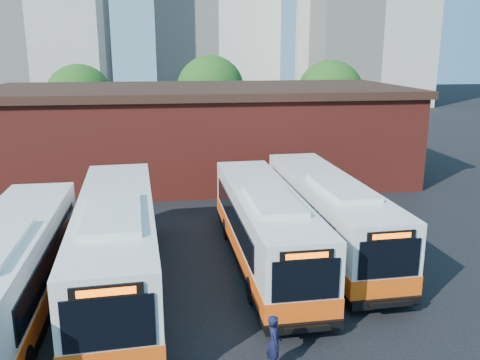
{
  "coord_description": "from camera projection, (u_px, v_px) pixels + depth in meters",
  "views": [
    {
      "loc": [
        -2.04,
        -15.63,
        8.92
      ],
      "look_at": [
        1.08,
        6.82,
        3.06
      ],
      "focal_mm": 38.0,
      "sensor_mm": 36.0,
      "label": 1
    }
  ],
  "objects": [
    {
      "name": "ground",
      "position": [
        236.0,
        316.0,
        17.49
      ],
      "size": [
        220.0,
        220.0,
        0.0
      ],
      "primitive_type": "plane",
      "color": "black"
    },
    {
      "name": "bus_west",
      "position": [
        9.0,
        278.0,
        16.78
      ],
      "size": [
        2.88,
        12.67,
        3.43
      ],
      "rotation": [
        0.0,
        0.0,
        0.02
      ],
      "color": "silver",
      "rests_on": "ground"
    },
    {
      "name": "bus_midwest",
      "position": [
        117.0,
        248.0,
        19.04
      ],
      "size": [
        3.62,
        13.61,
        3.67
      ],
      "rotation": [
        0.0,
        0.0,
        0.06
      ],
      "color": "silver",
      "rests_on": "ground"
    },
    {
      "name": "bus_mideast",
      "position": [
        265.0,
        230.0,
        21.38
      ],
      "size": [
        2.91,
        12.52,
        3.39
      ],
      "rotation": [
        0.0,
        0.0,
        0.03
      ],
      "color": "silver",
      "rests_on": "ground"
    },
    {
      "name": "bus_east",
      "position": [
        328.0,
        217.0,
        22.96
      ],
      "size": [
        3.08,
        12.73,
        3.44
      ],
      "rotation": [
        0.0,
        0.0,
        0.04
      ],
      "color": "silver",
      "rests_on": "ground"
    },
    {
      "name": "transit_worker",
      "position": [
        274.0,
        343.0,
        14.35
      ],
      "size": [
        0.42,
        0.63,
        1.71
      ],
      "primitive_type": "imported",
      "rotation": [
        0.0,
        0.0,
        1.55
      ],
      "color": "black",
      "rests_on": "ground"
    },
    {
      "name": "depot_building",
      "position": [
        199.0,
        132.0,
        35.85
      ],
      "size": [
        28.6,
        12.6,
        6.4
      ],
      "color": "maroon",
      "rests_on": "ground"
    },
    {
      "name": "tree_west",
      "position": [
        80.0,
        98.0,
        45.68
      ],
      "size": [
        6.0,
        6.0,
        7.65
      ],
      "color": "#382314",
      "rests_on": "ground"
    },
    {
      "name": "tree_mid",
      "position": [
        211.0,
        90.0,
        49.09
      ],
      "size": [
        6.56,
        6.56,
        8.36
      ],
      "color": "#382314",
      "rests_on": "ground"
    },
    {
      "name": "tree_east",
      "position": [
        330.0,
        94.0,
        47.74
      ],
      "size": [
        6.24,
        6.24,
        7.96
      ],
      "color": "#382314",
      "rests_on": "ground"
    }
  ]
}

